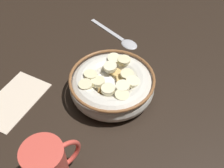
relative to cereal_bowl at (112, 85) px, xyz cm
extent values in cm
cube|color=black|center=(-0.02, 0.00, -3.76)|extent=(114.30, 114.30, 2.00)
cylinder|color=silver|center=(-0.02, 0.00, -2.46)|extent=(9.49, 9.49, 0.60)
torus|color=silver|center=(-0.02, 0.00, -0.28)|extent=(17.25, 17.25, 4.98)
torus|color=brown|center=(-0.02, 0.00, 1.91)|extent=(17.33, 17.33, 0.60)
cylinder|color=white|center=(-0.02, 0.00, 0.21)|extent=(14.27, 14.27, 0.40)
cube|color=#AD7F42|center=(1.37, -3.29, 0.91)|extent=(2.63, 2.68, 1.13)
cube|color=tan|center=(2.56, -5.39, 0.76)|extent=(2.79, 2.79, 0.99)
cube|color=tan|center=(2.29, 1.56, 0.77)|extent=(2.00, 1.96, 0.97)
cube|color=#AD7F42|center=(-2.81, -0.82, 1.01)|extent=(2.79, 2.81, 1.15)
cube|color=tan|center=(1.77, -0.76, 0.91)|extent=(2.74, 2.73, 0.96)
cube|color=tan|center=(4.78, -1.01, 0.83)|extent=(2.79, 2.79, 0.96)
cube|color=tan|center=(-4.53, -3.02, 0.82)|extent=(2.08, 2.04, 0.97)
cube|color=#B78947|center=(5.65, 1.69, 0.82)|extent=(2.61, 2.57, 1.06)
cube|color=#B78947|center=(-3.85, 3.76, 0.89)|extent=(2.76, 2.75, 0.96)
cube|color=tan|center=(4.27, 4.21, 1.01)|extent=(2.50, 2.48, 0.97)
cylinder|color=beige|center=(4.99, 2.12, 2.29)|extent=(3.31, 3.31, 0.97)
cylinder|color=#F9EFC6|center=(1.74, 2.70, 2.01)|extent=(3.18, 3.16, 1.31)
cylinder|color=#F4EABC|center=(-2.61, -1.94, 2.17)|extent=(3.44, 3.43, 0.93)
cylinder|color=#F4EABC|center=(3.75, 3.92, 2.20)|extent=(3.66, 3.67, 1.37)
cylinder|color=#F9EFC6|center=(0.10, -3.19, 2.22)|extent=(3.58, 3.55, 1.34)
cylinder|color=beige|center=(-5.24, 1.77, 2.10)|extent=(3.54, 3.49, 1.23)
cylinder|color=beige|center=(-1.53, -4.70, 1.94)|extent=(3.85, 3.92, 1.33)
cylinder|color=beige|center=(2.90, -1.22, 2.02)|extent=(3.87, 3.90, 1.18)
cylinder|color=#F4EABC|center=(2.36, -3.45, 2.09)|extent=(3.82, 3.83, 1.34)
cylinder|color=beige|center=(-2.76, 1.02, 1.95)|extent=(3.37, 3.36, 1.02)
cylinder|color=beige|center=(-2.97, 3.23, 2.15)|extent=(3.92, 3.84, 1.41)
ellipsoid|color=#B7B7BC|center=(13.54, 9.66, -2.36)|extent=(3.55, 4.68, 0.80)
cube|color=#B7B7BC|center=(13.10, 17.86, -2.58)|extent=(1.64, 11.94, 0.36)
cylinder|color=#D84C3F|center=(-20.02, -8.29, 2.07)|extent=(6.54, 6.54, 9.68)
torus|color=#D84C3F|center=(-16.75, -8.29, 2.07)|extent=(6.22, 0.80, 6.22)
cube|color=beige|center=(-16.74, 11.45, -2.61)|extent=(16.56, 13.45, 0.30)
camera|label=1|loc=(-25.54, -30.67, 43.51)|focal=46.56mm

